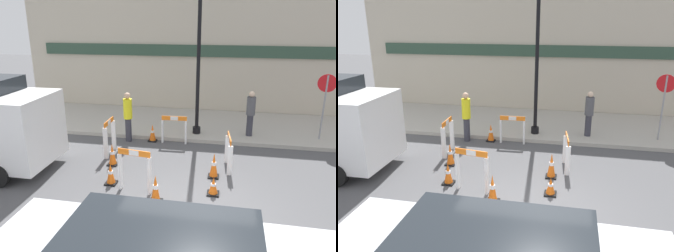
% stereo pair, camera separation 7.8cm
% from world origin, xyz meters
% --- Properties ---
extents(ground_plane, '(60.00, 60.00, 0.00)m').
position_xyz_m(ground_plane, '(0.00, 0.00, 0.00)').
color(ground_plane, '#4C4C4F').
extents(sidewalk_slab, '(18.00, 3.99, 0.13)m').
position_xyz_m(sidewalk_slab, '(0.00, 6.49, 0.07)').
color(sidewalk_slab, '#ADA89E').
rests_on(sidewalk_slab, ground_plane).
extents(storefront_facade, '(18.00, 0.22, 5.50)m').
position_xyz_m(storefront_facade, '(0.00, 8.56, 2.75)').
color(storefront_facade, '#BCB29E').
rests_on(storefront_facade, ground_plane).
extents(streetlamp_post, '(0.44, 0.44, 5.72)m').
position_xyz_m(streetlamp_post, '(-0.47, 5.17, 3.78)').
color(streetlamp_post, black).
rests_on(streetlamp_post, sidewalk_slab).
extents(stop_sign, '(0.59, 0.16, 2.27)m').
position_xyz_m(stop_sign, '(3.81, 5.35, 1.66)').
color(stop_sign, gray).
rests_on(stop_sign, sidewalk_slab).
extents(barricade_0, '(0.88, 0.17, 0.98)m').
position_xyz_m(barricade_0, '(-1.17, 4.35, 0.53)').
color(barricade_0, white).
rests_on(barricade_0, ground_plane).
extents(barricade_1, '(0.14, 0.81, 1.15)m').
position_xyz_m(barricade_1, '(-3.01, 3.01, 0.61)').
color(barricade_1, white).
rests_on(barricade_1, ground_plane).
extents(barricade_2, '(0.87, 0.25, 1.12)m').
position_xyz_m(barricade_2, '(-1.55, 0.85, 0.60)').
color(barricade_2, white).
rests_on(barricade_2, ground_plane).
extents(barricade_3, '(0.23, 0.90, 1.01)m').
position_xyz_m(barricade_3, '(0.72, 2.62, 0.55)').
color(barricade_3, white).
rests_on(barricade_3, ground_plane).
extents(traffic_cone_0, '(0.30, 0.30, 0.71)m').
position_xyz_m(traffic_cone_0, '(-0.92, 0.43, 0.35)').
color(traffic_cone_0, black).
rests_on(traffic_cone_0, ground_plane).
extents(traffic_cone_1, '(0.30, 0.30, 0.45)m').
position_xyz_m(traffic_cone_1, '(0.39, 1.07, 0.21)').
color(traffic_cone_1, black).
rests_on(traffic_cone_1, ground_plane).
extents(traffic_cone_2, '(0.30, 0.30, 0.57)m').
position_xyz_m(traffic_cone_2, '(-2.28, 1.11, 0.27)').
color(traffic_cone_2, black).
rests_on(traffic_cone_2, ground_plane).
extents(traffic_cone_3, '(0.30, 0.30, 0.70)m').
position_xyz_m(traffic_cone_3, '(0.34, 2.01, 0.34)').
color(traffic_cone_3, black).
rests_on(traffic_cone_3, ground_plane).
extents(traffic_cone_4, '(0.30, 0.30, 0.66)m').
position_xyz_m(traffic_cone_4, '(-2.65, 2.24, 0.32)').
color(traffic_cone_4, black).
rests_on(traffic_cone_4, ground_plane).
extents(traffic_cone_5, '(0.30, 0.30, 0.62)m').
position_xyz_m(traffic_cone_5, '(-1.95, 4.40, 0.30)').
color(traffic_cone_5, black).
rests_on(traffic_cone_5, ground_plane).
extents(person_worker, '(0.43, 0.43, 1.75)m').
position_xyz_m(person_worker, '(-2.78, 4.25, 0.96)').
color(person_worker, '#33333D').
rests_on(person_worker, ground_plane).
extents(person_pedestrian, '(0.41, 0.41, 1.62)m').
position_xyz_m(person_pedestrian, '(1.41, 5.27, 1.01)').
color(person_pedestrian, '#33333D').
rests_on(person_pedestrian, sidewalk_slab).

